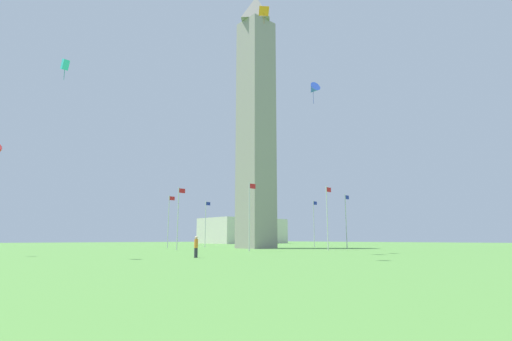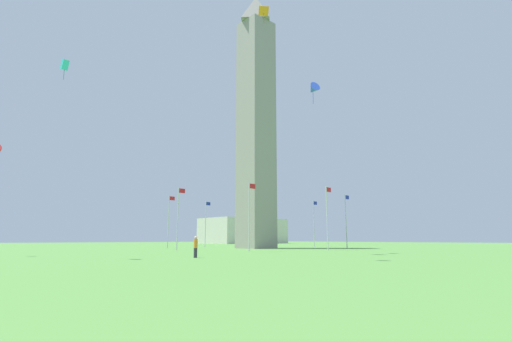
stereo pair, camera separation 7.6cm
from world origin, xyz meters
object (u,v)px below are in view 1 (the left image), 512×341
flagpole_s (178,215)px  flagpole_e (206,222)px  flagpole_ne (260,223)px  flagpole_sw (250,213)px  flagpole_w (327,215)px  kite_blue_delta (313,89)px  kite_orange_diamond (264,12)px  flagpole_n (314,222)px  person_orange_shirt (196,247)px  flagpole_se (169,219)px  distant_building (243,231)px  kite_cyan_box (65,65)px  flagpole_nw (346,219)px  obelisk_monument (256,115)px

flagpole_s → flagpole_e: bearing=45.0°
flagpole_ne → flagpole_sw: size_ratio=1.00×
flagpole_ne → flagpole_w: size_ratio=1.00×
flagpole_w → kite_blue_delta: bearing=-147.9°
kite_orange_diamond → flagpole_n: bearing=32.2°
kite_orange_diamond → kite_blue_delta: bearing=-11.8°
flagpole_e → person_orange_shirt: (-25.04, -35.33, -3.91)m
flagpole_n → person_orange_shirt: flagpole_n is taller
flagpole_e → flagpole_s: 20.93m
flagpole_se → distant_building: flagpole_se is taller
kite_cyan_box → distant_building: kite_cyan_box is taller
flagpole_w → kite_cyan_box: kite_cyan_box is taller
flagpole_nw → flagpole_ne: bearing=90.0°
flagpole_n → kite_blue_delta: bearing=-139.6°
flagpole_n → distant_building: size_ratio=0.33×
flagpole_e → flagpole_nw: bearing=-67.5°
flagpole_s → distant_building: size_ratio=0.33×
flagpole_e → flagpole_sw: bearing=-112.5°
flagpole_ne → flagpole_se: bearing=180.0°
distant_building → person_orange_shirt: bearing=-132.0°
kite_orange_diamond → distant_building: 98.22m
obelisk_monument → flagpole_n: size_ratio=5.16×
obelisk_monument → kite_blue_delta: (-9.65, -20.89, -4.00)m
flagpole_w → flagpole_s: bearing=135.0°
flagpole_w → kite_orange_diamond: kite_orange_diamond is taller
kite_blue_delta → distant_building: 93.96m
flagpole_nw → flagpole_sw: bearing=180.0°
flagpole_e → flagpole_s: size_ratio=1.00×
flagpole_sw → kite_blue_delta: kite_blue_delta is taller
flagpole_w → person_orange_shirt: flagpole_w is taller
flagpole_e → flagpole_w: size_ratio=1.00×
person_orange_shirt → flagpole_s: bearing=30.6°
flagpole_n → kite_orange_diamond: 42.66m
distant_building → flagpole_s: bearing=-136.3°
kite_orange_diamond → flagpole_nw: bearing=18.7°
obelisk_monument → flagpole_s: bearing=180.0°
flagpole_n → kite_blue_delta: size_ratio=3.48×
flagpole_e → kite_orange_diamond: bearing=-115.3°
obelisk_monument → flagpole_nw: 23.28m
flagpole_s → flagpole_sw: (4.33, -10.47, 0.00)m
obelisk_monument → flagpole_e: bearing=89.8°
flagpole_sw → kite_cyan_box: (-24.49, -4.61, 11.17)m
flagpole_se → distant_building: bearing=39.9°
kite_orange_diamond → flagpole_w: bearing=16.2°
flagpole_s → kite_orange_diamond: 29.31m
flagpole_ne → person_orange_shirt: 47.29m
obelisk_monument → flagpole_ne: bearing=44.8°
flagpole_sw → kite_orange_diamond: 24.31m
flagpole_w → distant_building: size_ratio=0.33×
flagpole_n → flagpole_s: (-29.60, 0.00, 0.00)m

